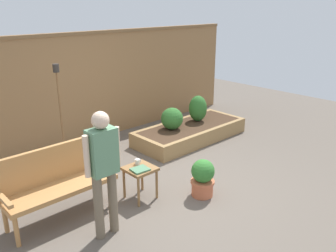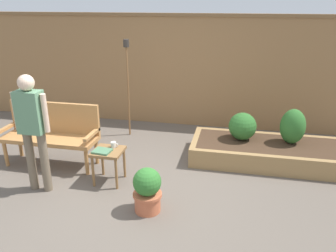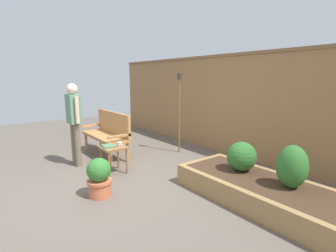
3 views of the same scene
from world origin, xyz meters
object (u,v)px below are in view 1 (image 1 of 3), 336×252
(shrub_far_corner, at_px, (198,108))
(side_table, at_px, (140,173))
(book_on_table, at_px, (140,169))
(garden_bench, at_px, (56,178))
(shrub_near_bench, at_px, (172,119))
(tiki_torch, at_px, (59,98))
(potted_boxwood, at_px, (203,177))
(cup_on_table, at_px, (138,162))
(person_by_bench, at_px, (103,164))

(shrub_far_corner, bearing_deg, side_table, -154.43)
(book_on_table, bearing_deg, garden_bench, 160.89)
(side_table, xyz_separation_m, book_on_table, (-0.05, -0.07, 0.10))
(book_on_table, xyz_separation_m, shrub_near_bench, (1.83, 1.28, 0.02))
(shrub_near_bench, height_order, tiki_torch, tiki_torch)
(book_on_table, distance_m, shrub_near_bench, 2.23)
(potted_boxwood, bearing_deg, book_on_table, 146.89)
(shrub_far_corner, bearing_deg, book_on_table, -153.65)
(garden_bench, height_order, potted_boxwood, garden_bench)
(shrub_far_corner, bearing_deg, cup_on_table, -156.06)
(shrub_near_bench, distance_m, person_by_bench, 3.08)
(book_on_table, bearing_deg, shrub_far_corner, 32.36)
(garden_bench, distance_m, shrub_far_corner, 3.67)
(garden_bench, xyz_separation_m, side_table, (1.05, -0.40, -0.15))
(side_table, relative_size, cup_on_table, 4.46)
(potted_boxwood, bearing_deg, person_by_bench, 173.30)
(side_table, xyz_separation_m, tiki_torch, (-0.27, 1.73, 0.80))
(cup_on_table, height_order, shrub_near_bench, shrub_near_bench)
(tiki_torch, bearing_deg, person_by_bench, -104.77)
(cup_on_table, height_order, tiki_torch, tiki_torch)
(tiki_torch, bearing_deg, potted_boxwood, -67.07)
(side_table, height_order, cup_on_table, cup_on_table)
(book_on_table, relative_size, person_by_bench, 0.15)
(side_table, bearing_deg, cup_on_table, 67.69)
(side_table, bearing_deg, person_by_bench, -155.18)
(garden_bench, height_order, tiki_torch, tiki_torch)
(garden_bench, relative_size, cup_on_table, 13.37)
(book_on_table, distance_m, potted_boxwood, 0.92)
(side_table, xyz_separation_m, cup_on_table, (0.04, 0.11, 0.12))
(book_on_table, height_order, shrub_far_corner, shrub_far_corner)
(cup_on_table, xyz_separation_m, book_on_table, (-0.10, -0.18, -0.03))
(side_table, bearing_deg, garden_bench, 159.22)
(person_by_bench, bearing_deg, cup_on_table, 29.34)
(book_on_table, xyz_separation_m, shrub_far_corner, (2.58, 1.28, 0.08))
(cup_on_table, height_order, person_by_bench, person_by_bench)
(shrub_near_bench, xyz_separation_m, person_by_bench, (-2.60, -1.59, 0.42))
(side_table, bearing_deg, shrub_near_bench, 34.22)
(potted_boxwood, xyz_separation_m, shrub_near_bench, (1.08, 1.77, 0.23))
(cup_on_table, relative_size, potted_boxwood, 0.19)
(cup_on_table, height_order, potted_boxwood, potted_boxwood)
(garden_bench, relative_size, book_on_table, 6.22)
(side_table, bearing_deg, shrub_far_corner, 25.57)
(cup_on_table, xyz_separation_m, potted_boxwood, (0.66, -0.67, -0.23))
(potted_boxwood, bearing_deg, shrub_near_bench, 58.66)
(garden_bench, bearing_deg, shrub_near_bench, 15.97)
(side_table, height_order, shrub_near_bench, shrub_near_bench)
(shrub_far_corner, distance_m, tiki_torch, 2.91)
(book_on_table, xyz_separation_m, tiki_torch, (-0.22, 1.80, 0.70))
(potted_boxwood, xyz_separation_m, shrub_far_corner, (1.83, 1.77, 0.29))
(garden_bench, relative_size, shrub_near_bench, 3.31)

